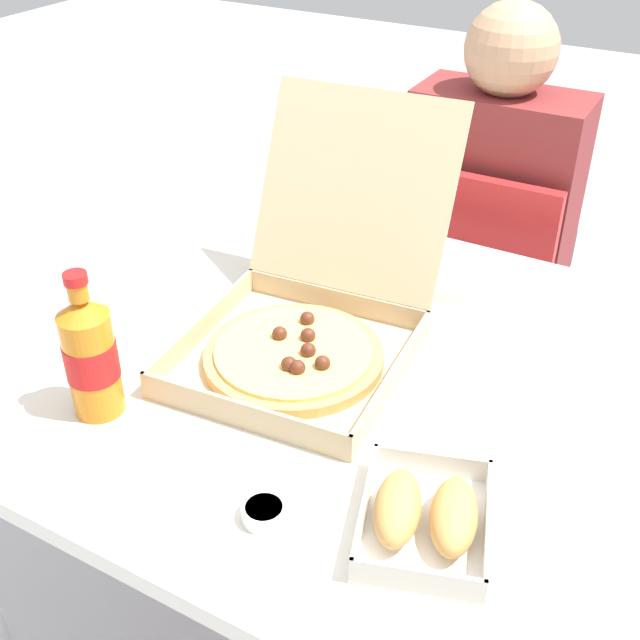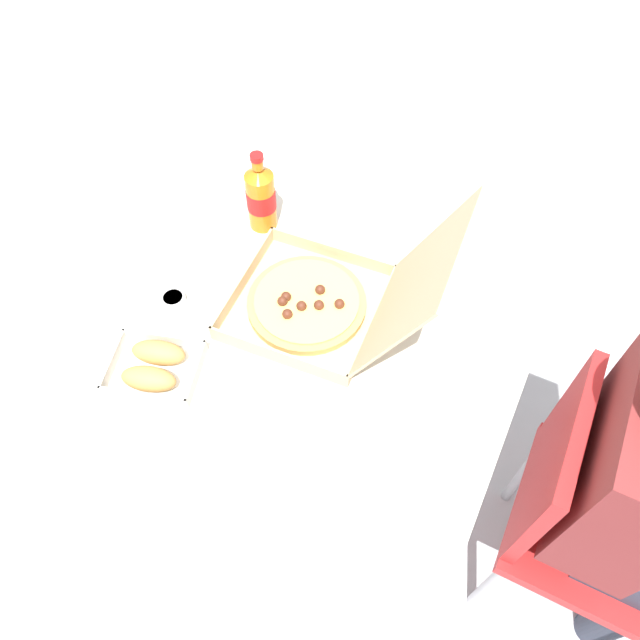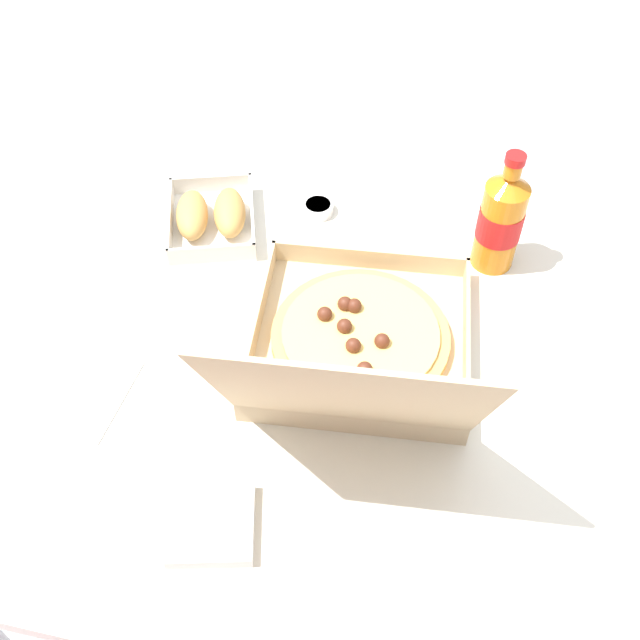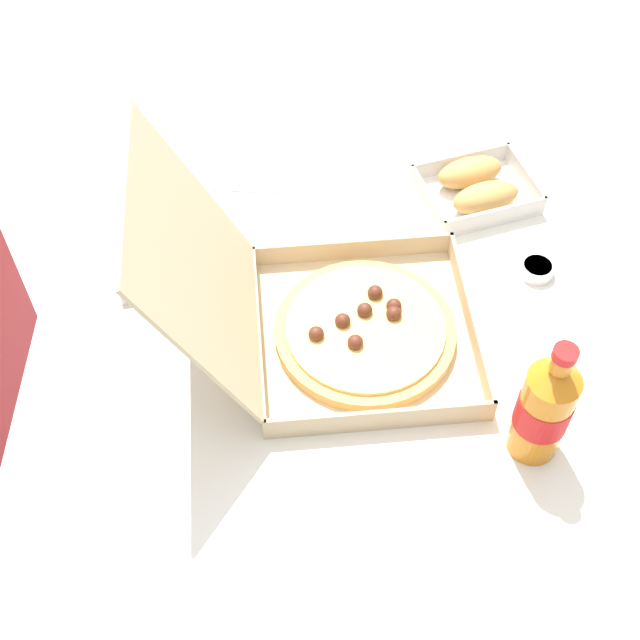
{
  "view_description": "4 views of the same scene",
  "coord_description": "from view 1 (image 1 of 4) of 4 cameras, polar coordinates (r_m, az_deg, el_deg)",
  "views": [
    {
      "loc": [
        0.46,
        -0.88,
        1.47
      ],
      "look_at": [
        -0.05,
        0.02,
        0.79
      ],
      "focal_mm": 44.34,
      "sensor_mm": 36.0,
      "label": 1
    },
    {
      "loc": [
        0.67,
        0.37,
        1.88
      ],
      "look_at": [
        -0.03,
        0.01,
        0.75
      ],
      "focal_mm": 33.76,
      "sensor_mm": 36.0,
      "label": 2
    },
    {
      "loc": [
        -0.15,
        0.69,
        1.67
      ],
      "look_at": [
        0.0,
        -0.03,
        0.79
      ],
      "focal_mm": 42.3,
      "sensor_mm": 36.0,
      "label": 3
    },
    {
      "loc": [
        -0.85,
        0.03,
        1.8
      ],
      "look_at": [
        -0.06,
        0.03,
        0.78
      ],
      "focal_mm": 48.04,
      "sensor_mm": 36.0,
      "label": 4
    }
  ],
  "objects": [
    {
      "name": "pizza_box_open",
      "position": [
        1.23,
        -1.01,
        -0.26
      ],
      "size": [
        0.37,
        0.5,
        0.35
      ],
      "color": "tan",
      "rests_on": "dining_table"
    },
    {
      "name": "napkin_pile",
      "position": [
        1.43,
        9.84,
        2.72
      ],
      "size": [
        0.13,
        0.13,
        0.02
      ],
      "primitive_type": "cube",
      "rotation": [
        0.0,
        0.0,
        0.24
      ],
      "color": "white",
      "rests_on": "dining_table"
    },
    {
      "name": "dipping_sauce_cup",
      "position": [
        0.99,
        -4.06,
        -13.64
      ],
      "size": [
        0.06,
        0.06,
        0.02
      ],
      "color": "white",
      "rests_on": "dining_table"
    },
    {
      "name": "cola_bottle",
      "position": [
        1.13,
        -16.23,
        -2.46
      ],
      "size": [
        0.07,
        0.07,
        0.22
      ],
      "color": "orange",
      "rests_on": "dining_table"
    },
    {
      "name": "dining_table",
      "position": [
        1.28,
        1.49,
        -5.98
      ],
      "size": [
        1.14,
        0.94,
        0.74
      ],
      "color": "silver",
      "rests_on": "ground_plane"
    },
    {
      "name": "bread_side_box",
      "position": [
        0.97,
        7.6,
        -13.78
      ],
      "size": [
        0.2,
        0.23,
        0.06
      ],
      "color": "white",
      "rests_on": "dining_table"
    },
    {
      "name": "chair",
      "position": [
        1.92,
        11.45,
        1.66
      ],
      "size": [
        0.4,
        0.4,
        0.83
      ],
      "color": "red",
      "rests_on": "ground_plane"
    },
    {
      "name": "paper_menu",
      "position": [
        1.25,
        19.57,
        -4.56
      ],
      "size": [
        0.22,
        0.17,
        0.0
      ],
      "primitive_type": "cube",
      "rotation": [
        0.0,
        0.0,
        -0.08
      ],
      "color": "white",
      "rests_on": "dining_table"
    },
    {
      "name": "diner_person",
      "position": [
        1.88,
        12.74,
        7.85
      ],
      "size": [
        0.36,
        0.41,
        1.15
      ],
      "color": "#333847",
      "rests_on": "ground_plane"
    }
  ]
}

